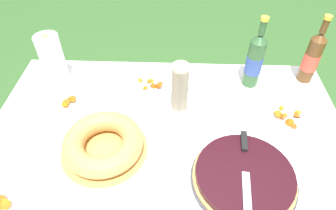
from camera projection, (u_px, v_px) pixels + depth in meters
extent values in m
cube|color=brown|center=(166.00, 152.00, 1.20)|extent=(1.50, 1.14, 0.03)
cylinder|color=brown|center=(58.00, 118.00, 1.84)|extent=(0.06, 0.06, 0.70)
cylinder|color=brown|center=(284.00, 125.00, 1.80)|extent=(0.06, 0.06, 0.70)
cube|color=white|center=(166.00, 149.00, 1.19)|extent=(1.51, 1.15, 0.00)
cube|color=white|center=(171.00, 72.00, 1.63)|extent=(1.51, 0.00, 0.10)
cylinder|color=#38383D|center=(243.00, 180.00, 1.07)|extent=(0.38, 0.38, 0.02)
cylinder|color=tan|center=(244.00, 178.00, 1.06)|extent=(0.37, 0.37, 0.01)
cylinder|color=black|center=(245.00, 175.00, 1.05)|extent=(0.35, 0.35, 0.03)
cube|color=silver|center=(247.00, 197.00, 0.97)|extent=(0.04, 0.19, 0.00)
cube|color=black|center=(244.00, 140.00, 1.13)|extent=(0.03, 0.09, 0.01)
cylinder|color=tan|center=(105.00, 150.00, 1.18)|extent=(0.34, 0.34, 0.01)
torus|color=tan|center=(103.00, 143.00, 1.15)|extent=(0.31, 0.31, 0.08)
cylinder|color=beige|center=(179.00, 101.00, 1.32)|extent=(0.07, 0.07, 0.09)
cylinder|color=beige|center=(180.00, 98.00, 1.31)|extent=(0.07, 0.07, 0.09)
cylinder|color=beige|center=(180.00, 96.00, 1.30)|extent=(0.07, 0.07, 0.09)
cylinder|color=beige|center=(180.00, 94.00, 1.29)|extent=(0.07, 0.07, 0.09)
cylinder|color=beige|center=(180.00, 92.00, 1.28)|extent=(0.07, 0.07, 0.09)
cylinder|color=beige|center=(180.00, 89.00, 1.27)|extent=(0.07, 0.07, 0.09)
cylinder|color=beige|center=(180.00, 87.00, 1.26)|extent=(0.07, 0.07, 0.09)
cylinder|color=beige|center=(180.00, 85.00, 1.25)|extent=(0.07, 0.07, 0.09)
cylinder|color=beige|center=(180.00, 82.00, 1.24)|extent=(0.07, 0.07, 0.09)
cylinder|color=beige|center=(180.00, 80.00, 1.24)|extent=(0.07, 0.07, 0.09)
cylinder|color=beige|center=(180.00, 78.00, 1.23)|extent=(0.07, 0.07, 0.09)
cylinder|color=beige|center=(180.00, 75.00, 1.22)|extent=(0.07, 0.07, 0.09)
torus|color=beige|center=(181.00, 66.00, 1.18)|extent=(0.07, 0.07, 0.01)
cylinder|color=#2D562D|center=(254.00, 64.00, 1.39)|extent=(0.07, 0.07, 0.24)
cylinder|color=#334C93|center=(254.00, 64.00, 1.40)|extent=(0.08, 0.08, 0.09)
cone|color=#2D562D|center=(260.00, 38.00, 1.30)|extent=(0.07, 0.07, 0.04)
cylinder|color=#2D562D|center=(263.00, 27.00, 1.26)|extent=(0.03, 0.03, 0.06)
cylinder|color=gold|center=(265.00, 19.00, 1.23)|extent=(0.03, 0.03, 0.02)
cylinder|color=brown|center=(311.00, 61.00, 1.42)|extent=(0.07, 0.07, 0.23)
cylinder|color=#E54C38|center=(311.00, 61.00, 1.42)|extent=(0.07, 0.07, 0.09)
cone|color=brown|center=(321.00, 36.00, 1.33)|extent=(0.07, 0.07, 0.04)
cylinder|color=brown|center=(325.00, 26.00, 1.29)|extent=(0.03, 0.03, 0.06)
cylinder|color=gold|center=(328.00, 17.00, 1.26)|extent=(0.03, 0.03, 0.02)
cylinder|color=white|center=(149.00, 87.00, 1.45)|extent=(0.19, 0.19, 0.01)
torus|color=white|center=(149.00, 85.00, 1.44)|extent=(0.19, 0.19, 0.01)
cone|color=#B3490D|center=(153.00, 84.00, 1.43)|extent=(0.04, 0.04, 0.03)
cone|color=#BE7417|center=(152.00, 80.00, 1.46)|extent=(0.04, 0.04, 0.03)
cone|color=#B24E0F|center=(154.00, 85.00, 1.42)|extent=(0.04, 0.04, 0.03)
cone|color=#C7530E|center=(145.00, 87.00, 1.42)|extent=(0.04, 0.04, 0.02)
cone|color=#C56D1C|center=(141.00, 80.00, 1.46)|extent=(0.03, 0.04, 0.04)
cone|color=#B5430A|center=(158.00, 84.00, 1.42)|extent=(0.05, 0.05, 0.05)
cone|color=#C55810|center=(148.00, 80.00, 1.46)|extent=(0.04, 0.04, 0.03)
cylinder|color=white|center=(0.00, 205.00, 1.01)|extent=(0.22, 0.22, 0.01)
cone|color=#AE6318|center=(0.00, 199.00, 1.01)|extent=(0.04, 0.05, 0.03)
cone|color=#AC4C15|center=(0.00, 196.00, 1.01)|extent=(0.04, 0.04, 0.03)
cone|color=#CB5516|center=(1.00, 200.00, 1.00)|extent=(0.04, 0.04, 0.03)
cone|color=orange|center=(4.00, 205.00, 0.98)|extent=(0.05, 0.05, 0.05)
cylinder|color=white|center=(285.00, 118.00, 1.30)|extent=(0.23, 0.23, 0.01)
torus|color=white|center=(286.00, 117.00, 1.29)|extent=(0.23, 0.23, 0.01)
cone|color=#A65116|center=(283.00, 115.00, 1.27)|extent=(0.03, 0.03, 0.03)
cone|color=#C7730A|center=(285.00, 114.00, 1.28)|extent=(0.03, 0.03, 0.03)
cone|color=#BF6316|center=(276.00, 112.00, 1.31)|extent=(0.04, 0.03, 0.03)
cone|color=#B26F18|center=(279.00, 113.00, 1.28)|extent=(0.04, 0.05, 0.04)
cone|color=#C05B0E|center=(289.00, 122.00, 1.25)|extent=(0.05, 0.05, 0.04)
cone|color=#BA4A09|center=(279.00, 115.00, 1.29)|extent=(0.04, 0.04, 0.03)
cone|color=#B76A0C|center=(283.00, 108.00, 1.32)|extent=(0.04, 0.04, 0.03)
cone|color=orange|center=(297.00, 111.00, 1.30)|extent=(0.05, 0.05, 0.04)
cone|color=#B1511A|center=(295.00, 126.00, 1.24)|extent=(0.04, 0.04, 0.03)
cone|color=#AC4F13|center=(297.00, 114.00, 1.29)|extent=(0.04, 0.04, 0.04)
cylinder|color=white|center=(67.00, 105.00, 1.36)|extent=(0.20, 0.20, 0.01)
torus|color=white|center=(67.00, 104.00, 1.35)|extent=(0.19, 0.19, 0.01)
cone|color=#B9570E|center=(72.00, 99.00, 1.35)|extent=(0.03, 0.03, 0.02)
cone|color=#A76419|center=(65.00, 101.00, 1.34)|extent=(0.04, 0.04, 0.03)
cone|color=#C7670B|center=(66.00, 103.00, 1.33)|extent=(0.03, 0.04, 0.03)
cone|color=#C25919|center=(69.00, 98.00, 1.35)|extent=(0.04, 0.04, 0.03)
cone|color=#C16F0B|center=(64.00, 104.00, 1.33)|extent=(0.04, 0.04, 0.04)
cone|color=#A64F17|center=(72.00, 97.00, 1.36)|extent=(0.04, 0.04, 0.03)
cylinder|color=white|center=(53.00, 60.00, 1.40)|extent=(0.11, 0.11, 0.25)
cylinder|color=#9E7A56|center=(45.00, 36.00, 1.32)|extent=(0.04, 0.04, 0.00)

